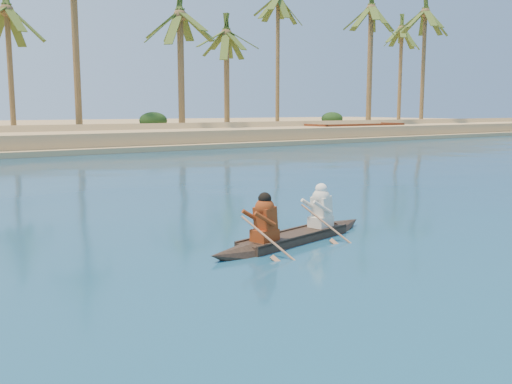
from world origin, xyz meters
TOP-DOWN VIEW (x-y plane):
  - ground at (0.00, 0.00)m, footprint 160.00×160.00m
  - canoe at (1.04, -4.00)m, footprint 5.02×1.73m
  - barge_right at (32.96, 27.00)m, footprint 10.65×3.76m

SIDE VIEW (x-z plane):
  - ground at x=0.00m, z-range 0.00..0.00m
  - canoe at x=1.04m, z-range -0.42..0.95m
  - barge_right at x=32.96m, z-range -0.26..1.50m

